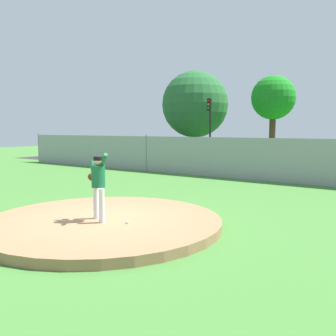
# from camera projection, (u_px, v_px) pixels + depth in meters

# --- Properties ---
(ground_plane) EXTENTS (80.00, 80.00, 0.00)m
(ground_plane) POSITION_uv_depth(u_px,v_px,m) (219.00, 193.00, 13.84)
(ground_plane) COLOR #427A33
(asphalt_strip) EXTENTS (44.00, 7.00, 0.01)m
(asphalt_strip) POSITION_uv_depth(u_px,v_px,m) (290.00, 172.00, 20.69)
(asphalt_strip) COLOR #2B2B2D
(asphalt_strip) RESTS_ON ground_plane
(pitchers_mound) EXTENTS (5.78, 5.78, 0.21)m
(pitchers_mound) POSITION_uv_depth(u_px,v_px,m) (104.00, 222.00, 8.99)
(pitchers_mound) COLOR #99704C
(pitchers_mound) RESTS_ON ground_plane
(pitcher_youth) EXTENTS (0.80, 0.33, 1.63)m
(pitcher_youth) POSITION_uv_depth(u_px,v_px,m) (98.00, 181.00, 8.66)
(pitcher_youth) COLOR silver
(pitcher_youth) RESTS_ON pitchers_mound
(baseball) EXTENTS (0.07, 0.07, 0.07)m
(baseball) POSITION_uv_depth(u_px,v_px,m) (127.00, 222.00, 8.47)
(baseball) COLOR white
(baseball) RESTS_ON pitchers_mound
(chainlink_fence) EXTENTS (34.08, 0.07, 2.09)m
(chainlink_fence) POSITION_uv_depth(u_px,v_px,m) (260.00, 159.00, 16.96)
(chainlink_fence) COLOR gray
(chainlink_fence) RESTS_ON ground_plane
(parked_car_navy) EXTENTS (1.89, 4.69, 1.69)m
(parked_car_navy) POSITION_uv_depth(u_px,v_px,m) (216.00, 155.00, 22.95)
(parked_car_navy) COLOR #161E4C
(parked_car_navy) RESTS_ON ground_plane
(parked_car_champagne) EXTENTS (2.10, 4.56, 1.53)m
(parked_car_champagne) POSITION_uv_depth(u_px,v_px,m) (173.00, 153.00, 24.98)
(parked_car_champagne) COLOR tan
(parked_car_champagne) RESTS_ON ground_plane
(parked_car_teal) EXTENTS (2.09, 4.64, 1.56)m
(parked_car_teal) POSITION_uv_depth(u_px,v_px,m) (298.00, 158.00, 20.60)
(parked_car_teal) COLOR #146066
(parked_car_teal) RESTS_ON ground_plane
(traffic_light_near) EXTENTS (0.28, 0.46, 4.70)m
(traffic_light_near) POSITION_uv_depth(u_px,v_px,m) (210.00, 118.00, 27.89)
(traffic_light_near) COLOR black
(traffic_light_near) RESTS_ON ground_plane
(tree_broad_left) EXTENTS (5.96, 5.96, 7.61)m
(tree_broad_left) POSITION_uv_depth(u_px,v_px,m) (195.00, 104.00, 33.02)
(tree_broad_left) COLOR #4C331E
(tree_broad_left) RESTS_ON ground_plane
(tree_tall_centre) EXTENTS (3.60, 3.60, 6.78)m
(tree_tall_centre) POSITION_uv_depth(u_px,v_px,m) (273.00, 98.00, 30.05)
(tree_tall_centre) COLOR #4C331E
(tree_tall_centre) RESTS_ON ground_plane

